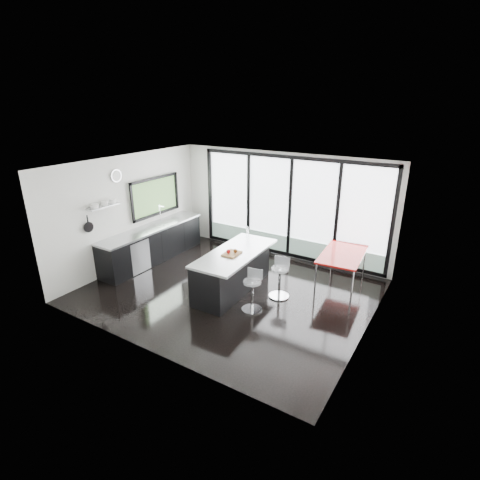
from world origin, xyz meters
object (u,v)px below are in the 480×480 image
Objects in this scene: bar_stool_far at (279,282)px; red_table at (341,270)px; island at (233,270)px; bar_stool_near at (252,296)px.

bar_stool_far is 1.53m from red_table.
island is at bearing -144.73° from red_table.
bar_stool_far is at bearing 13.53° from island.
red_table is at bearing 41.18° from bar_stool_far.
red_table reaches higher than bar_stool_near.
bar_stool_near is at bearing -121.34° from red_table.
island is at bearing 139.74° from bar_stool_near.
bar_stool_far is at bearing 67.43° from bar_stool_near.
bar_stool_far is 0.45× the size of red_table.
island is 3.48× the size of bar_stool_near.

